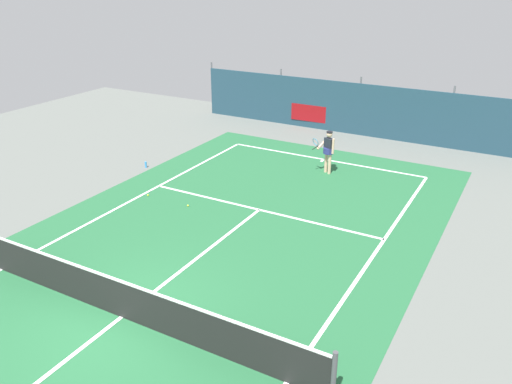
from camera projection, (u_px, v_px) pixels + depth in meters
name	position (u px, v px, depth m)	size (l,w,h in m)	color
ground_plane	(122.00, 317.00, 11.57)	(36.00, 36.00, 0.00)	slate
court_surface	(122.00, 317.00, 11.57)	(11.02, 26.60, 0.01)	#236038
tennis_net	(120.00, 298.00, 11.37)	(10.12, 0.10, 1.10)	black
back_fence	(361.00, 118.00, 24.46)	(16.30, 0.98, 2.70)	#1E3D4C
tennis_player	(328.00, 149.00, 19.37)	(0.85, 0.63, 1.64)	#D8AD8C
tennis_ball_near_player	(188.00, 206.00, 16.94)	(0.07, 0.07, 0.07)	#CCDB33
tennis_ball_midcourt	(148.00, 195.00, 17.72)	(0.07, 0.07, 0.07)	#CCDB33
parked_car	(324.00, 102.00, 26.76)	(2.09, 4.24, 1.68)	maroon
water_bottle	(146.00, 165.00, 20.23)	(0.08, 0.08, 0.24)	#338CD8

